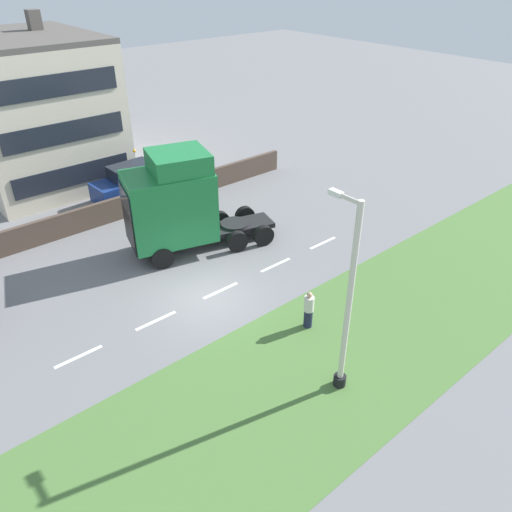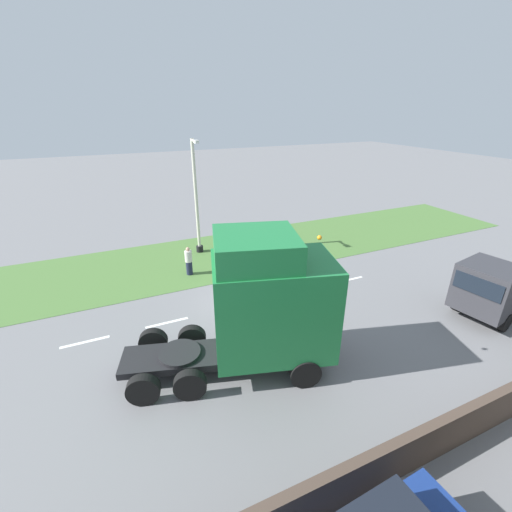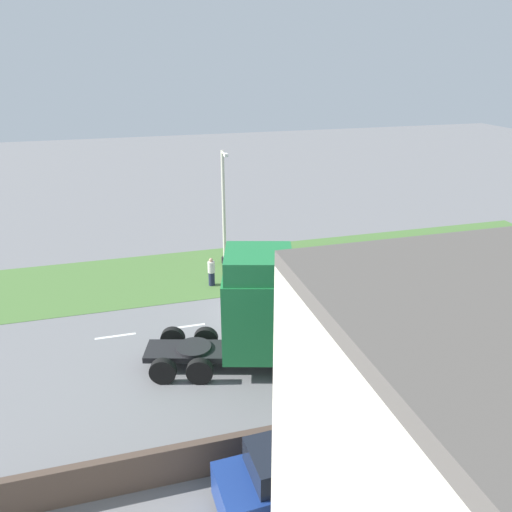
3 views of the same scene
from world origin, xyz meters
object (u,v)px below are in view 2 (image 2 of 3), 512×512
lamp_post (197,205)px  pedestrian (189,261)px  lorry_cab (265,305)px  flatbed_truck (492,289)px

lamp_post → pedestrian: lamp_post is taller
pedestrian → lorry_cab: bearing=4.8°
lamp_post → pedestrian: size_ratio=4.25×
lorry_cab → lamp_post: bearing=-167.7°
lorry_cab → flatbed_truck: 10.33m
flatbed_truck → pedestrian: (-9.31, -10.89, -0.57)m
pedestrian → flatbed_truck: bearing=49.5°
lorry_cab → lamp_post: size_ratio=1.08×
flatbed_truck → pedestrian: 14.34m
lamp_post → flatbed_truck: bearing=38.1°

